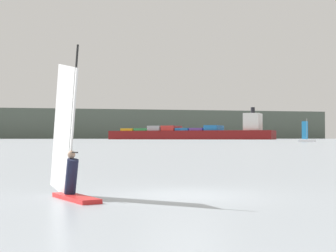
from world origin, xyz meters
The scene contains 5 objects.
ground_plane centered at (0.00, 0.00, 0.00)m, with size 4000.00×4000.00×0.00m, color #9EA8B2.
windsurfer centered at (-3.43, 0.26, 1.19)m, with size 1.15×3.19×4.33m.
cargo_ship centered at (169.17, 491.78, 6.68)m, with size 155.62×126.37×31.57m.
distant_headland centered at (73.88, 981.48, 25.27)m, with size 968.44×219.66×50.55m, color #4C564C.
small_sailboat centered at (107.67, 172.27, 0.91)m, with size 6.61×5.94×9.50m.
Camera 1 is at (-4.89, -14.96, 1.72)m, focal length 56.14 mm.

